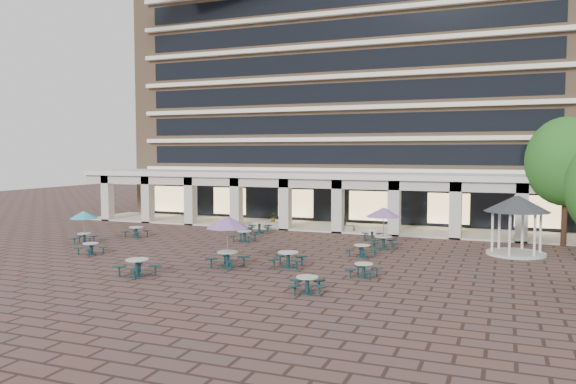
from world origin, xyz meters
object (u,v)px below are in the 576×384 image
picnic_table_3 (364,269)px  gazebo (517,210)px  planter_right (344,226)px  picnic_table_2 (307,283)px  planter_left (273,222)px  picnic_table_1 (137,266)px

picnic_table_3 → gazebo: (6.88, 9.03, 2.22)m
picnic_table_3 → gazebo: gazebo is taller
gazebo → planter_right: (-11.93, 5.56, -2.16)m
picnic_table_2 → planter_left: bearing=98.2°
picnic_table_2 → planter_right: planter_right is taller
picnic_table_2 → planter_right: (-3.53, 18.44, 0.03)m
picnic_table_1 → picnic_table_2: 8.77m
picnic_table_1 → planter_right: bearing=91.2°
picnic_table_2 → picnic_table_3: bearing=49.9°
picnic_table_1 → planter_right: planter_right is taller
picnic_table_1 → planter_left: size_ratio=1.45×
planter_right → picnic_table_1: bearing=-105.9°
planter_left → planter_right: (5.80, 0.00, -0.02)m
picnic_table_3 → gazebo: bearing=60.2°
picnic_table_3 → planter_right: size_ratio=1.09×
picnic_table_3 → planter_right: bearing=116.6°
picnic_table_1 → gazebo: (17.17, 12.75, 2.12)m
gazebo → planter_right: size_ratio=2.49×
picnic_table_2 → planter_right: bearing=82.2°
planter_left → picnic_table_3: bearing=-53.4°
picnic_table_1 → picnic_table_3: 10.94m
picnic_table_2 → planter_left: size_ratio=1.26×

